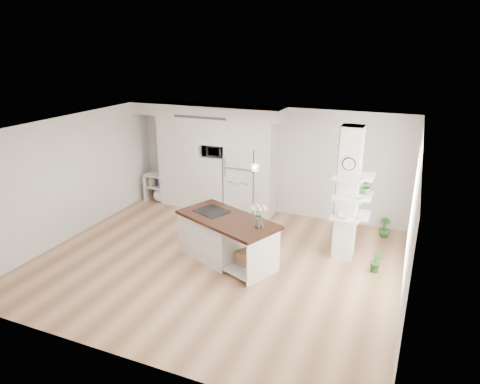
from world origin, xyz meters
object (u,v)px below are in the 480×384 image
Objects in this scene: bookshelf at (158,190)px; kitchen_island at (220,235)px; refrigerator at (243,179)px; floor_plant_a at (377,262)px.

kitchen_island is at bearing -40.36° from bookshelf.
refrigerator reaches higher than bookshelf.
floor_plant_a is (3.52, -1.90, -0.65)m from refrigerator.
kitchen_island is 3.08m from floor_plant_a.
kitchen_island is 4.98× the size of floor_plant_a.
bookshelf is at bearing 163.93° from floor_plant_a.
refrigerator is 2.32× the size of bookshelf.
floor_plant_a is at bearing -28.36° from refrigerator.
bookshelf reaches higher than floor_plant_a.
floor_plant_a is at bearing 33.71° from kitchen_island.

